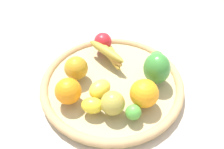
% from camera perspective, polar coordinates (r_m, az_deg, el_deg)
% --- Properties ---
extents(ground_plane, '(2.40, 2.40, 0.00)m').
position_cam_1_polar(ground_plane, '(0.75, 0.00, -3.25)').
color(ground_plane, beige).
rests_on(ground_plane, ground).
extents(basket, '(0.46, 0.46, 0.04)m').
position_cam_1_polar(basket, '(0.73, 0.00, -2.20)').
color(basket, tan).
rests_on(basket, ground_plane).
extents(apple_0, '(0.09, 0.09, 0.06)m').
position_cam_1_polar(apple_0, '(0.82, -2.33, 8.37)').
color(apple_0, red).
rests_on(apple_0, basket).
extents(lemon_0, '(0.06, 0.07, 0.05)m').
position_cam_1_polar(lemon_0, '(0.62, -5.04, -7.83)').
color(lemon_0, yellow).
rests_on(lemon_0, basket).
extents(lime_1, '(0.07, 0.07, 0.05)m').
position_cam_1_polar(lime_1, '(0.77, 11.31, 4.10)').
color(lime_1, green).
rests_on(lime_1, basket).
extents(banana_bunch, '(0.16, 0.12, 0.06)m').
position_cam_1_polar(banana_bunch, '(0.77, -0.79, 5.49)').
color(banana_bunch, '#B28D30').
rests_on(banana_bunch, basket).
extents(apple_1, '(0.09, 0.09, 0.07)m').
position_cam_1_polar(apple_1, '(0.71, -9.08, 1.62)').
color(apple_1, '#BA871F').
rests_on(apple_1, basket).
extents(lime_0, '(0.06, 0.06, 0.04)m').
position_cam_1_polar(lime_0, '(0.61, 5.43, -9.50)').
color(lime_0, '#51A73C').
rests_on(lime_0, basket).
extents(bell_pepper, '(0.10, 0.09, 0.10)m').
position_cam_1_polar(bell_pepper, '(0.69, 11.27, 1.53)').
color(bell_pepper, '#3B8434').
rests_on(bell_pepper, basket).
extents(orange_0, '(0.11, 0.11, 0.08)m').
position_cam_1_polar(orange_0, '(0.63, 8.16, -4.77)').
color(orange_0, orange).
rests_on(orange_0, basket).
extents(apple_2, '(0.09, 0.09, 0.07)m').
position_cam_1_polar(apple_2, '(0.61, 0.18, -7.27)').
color(apple_2, '#A7973B').
rests_on(apple_2, basket).
extents(lemon_1, '(0.08, 0.09, 0.05)m').
position_cam_1_polar(lemon_1, '(0.66, -3.11, -3.66)').
color(lemon_1, yellow).
rests_on(lemon_1, basket).
extents(orange_1, '(0.09, 0.09, 0.08)m').
position_cam_1_polar(orange_1, '(0.65, -11.03, -4.15)').
color(orange_1, orange).
rests_on(orange_1, basket).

